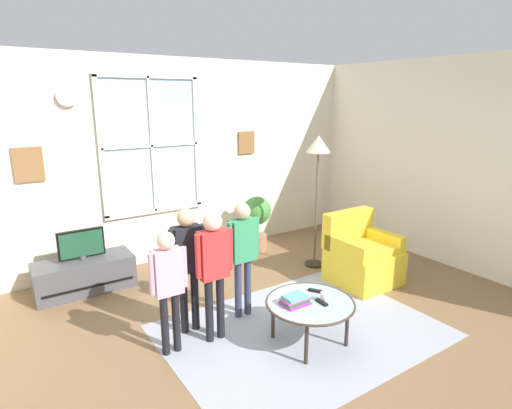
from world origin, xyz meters
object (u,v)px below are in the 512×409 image
(floor_lamp, at_px, (318,158))
(tv_stand, at_px, (85,275))
(armchair, at_px, (361,257))
(potted_plant_by_window, at_px, (257,218))
(television, at_px, (81,244))
(person_red_shirt, at_px, (214,262))
(remote_near_books, at_px, (322,302))
(book_stack, at_px, (295,300))
(person_green_shirt, at_px, (243,247))
(cup, at_px, (325,297))
(remote_near_cup, at_px, (315,291))
(person_pink_shirt, at_px, (168,279))
(person_black_shirt, at_px, (188,256))
(coffee_table, at_px, (310,304))

(floor_lamp, bearing_deg, tv_stand, 161.91)
(armchair, bearing_deg, potted_plant_by_window, 105.37)
(tv_stand, bearing_deg, floor_lamp, -18.09)
(television, relative_size, floor_lamp, 0.29)
(tv_stand, distance_m, person_red_shirt, 2.06)
(tv_stand, distance_m, remote_near_books, 2.90)
(book_stack, bearing_deg, person_green_shirt, 98.84)
(cup, xyz_separation_m, potted_plant_by_window, (0.86, 2.43, 0.05))
(person_green_shirt, bearing_deg, floor_lamp, 21.87)
(remote_near_books, bearing_deg, remote_near_cup, 63.18)
(tv_stand, bearing_deg, person_pink_shirt, -77.92)
(armchair, xyz_separation_m, person_pink_shirt, (-2.60, -0.12, 0.40))
(person_red_shirt, relative_size, floor_lamp, 0.71)
(television, bearing_deg, person_pink_shirt, -77.91)
(person_black_shirt, bearing_deg, remote_near_cup, -33.14)
(potted_plant_by_window, bearing_deg, remote_near_books, -110.38)
(tv_stand, bearing_deg, book_stack, -58.59)
(tv_stand, distance_m, remote_near_cup, 2.80)
(tv_stand, bearing_deg, person_red_shirt, -65.53)
(cup, bearing_deg, coffee_table, 153.43)
(television, xyz_separation_m, floor_lamp, (2.84, -0.92, 0.91))
(television, height_order, person_green_shirt, person_green_shirt)
(television, height_order, remote_near_books, television)
(television, distance_m, floor_lamp, 3.12)
(coffee_table, relative_size, person_black_shirt, 0.66)
(book_stack, distance_m, potted_plant_by_window, 2.58)
(armchair, distance_m, cup, 1.52)
(person_red_shirt, distance_m, potted_plant_by_window, 2.51)
(person_pink_shirt, bearing_deg, television, 102.09)
(book_stack, xyz_separation_m, person_black_shirt, (-0.71, 0.76, 0.34))
(book_stack, relative_size, person_black_shirt, 0.20)
(cup, height_order, person_black_shirt, person_black_shirt)
(person_green_shirt, xyz_separation_m, person_black_shirt, (-0.60, 0.03, 0.02))
(coffee_table, xyz_separation_m, person_pink_shirt, (-1.16, 0.57, 0.33))
(cup, height_order, remote_near_books, cup)
(remote_near_cup, height_order, person_black_shirt, person_black_shirt)
(coffee_table, bearing_deg, cup, -26.57)
(remote_near_books, bearing_deg, person_pink_shirt, 152.30)
(remote_near_cup, xyz_separation_m, person_red_shirt, (-0.90, 0.40, 0.37))
(cup, xyz_separation_m, person_pink_shirt, (-1.28, 0.63, 0.27))
(floor_lamp, bearing_deg, person_red_shirt, -156.82)
(remote_near_cup, height_order, person_red_shirt, person_red_shirt)
(tv_stand, height_order, person_red_shirt, person_red_shirt)
(tv_stand, xyz_separation_m, armchair, (2.98, -1.65, 0.13))
(remote_near_cup, bearing_deg, television, 128.01)
(armchair, bearing_deg, coffee_table, -154.62)
(person_green_shirt, height_order, potted_plant_by_window, person_green_shirt)
(remote_near_cup, xyz_separation_m, person_black_shirt, (-1.04, 0.68, 0.37))
(armchair, distance_m, person_pink_shirt, 2.63)
(floor_lamp, bearing_deg, person_pink_shirt, -161.20)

